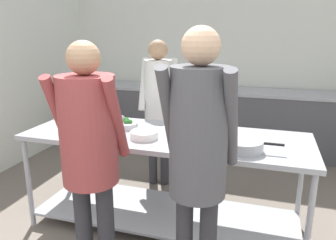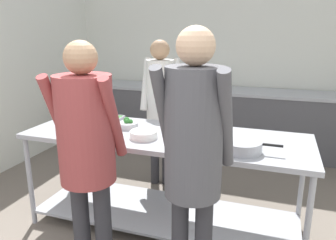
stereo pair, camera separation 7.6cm
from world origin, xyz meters
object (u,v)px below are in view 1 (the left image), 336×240
(sauce_pan, at_px, (243,145))
(guest_serving_left, at_px, (198,146))
(serving_tray_vegetables, at_px, (99,121))
(plate_stack, at_px, (144,135))
(guest_serving_right, at_px, (89,143))
(broccoli_bowl, at_px, (128,125))
(cook_behind_counter, at_px, (158,97))
(water_bottle, at_px, (215,82))
(serving_tray_roast, at_px, (196,127))

(sauce_pan, height_order, guest_serving_left, guest_serving_left)
(serving_tray_vegetables, relative_size, plate_stack, 1.65)
(guest_serving_left, relative_size, guest_serving_right, 1.05)
(broccoli_bowl, xyz_separation_m, cook_behind_counter, (0.05, 0.72, 0.12))
(guest_serving_left, height_order, water_bottle, guest_serving_left)
(plate_stack, bearing_deg, water_bottle, 84.70)
(serving_tray_vegetables, height_order, sauce_pan, sauce_pan)
(guest_serving_right, relative_size, water_bottle, 6.68)
(broccoli_bowl, distance_m, sauce_pan, 1.09)
(broccoli_bowl, bearing_deg, cook_behind_counter, 86.03)
(broccoli_bowl, bearing_deg, guest_serving_right, -82.41)
(serving_tray_roast, bearing_deg, guest_serving_right, -116.12)
(serving_tray_vegetables, bearing_deg, guest_serving_right, -64.23)
(guest_serving_right, relative_size, cook_behind_counter, 1.03)
(broccoli_bowl, bearing_deg, guest_serving_left, -46.65)
(plate_stack, xyz_separation_m, guest_serving_left, (0.59, -0.67, 0.20))
(serving_tray_vegetables, relative_size, cook_behind_counter, 0.24)
(guest_serving_left, xyz_separation_m, guest_serving_right, (-0.73, 0.04, -0.07))
(plate_stack, height_order, serving_tray_roast, plate_stack)
(plate_stack, height_order, water_bottle, water_bottle)
(cook_behind_counter, bearing_deg, serving_tray_roast, -46.44)
(plate_stack, height_order, guest_serving_left, guest_serving_left)
(plate_stack, distance_m, cook_behind_counter, 0.97)
(plate_stack, xyz_separation_m, cook_behind_counter, (-0.20, 0.94, 0.12))
(broccoli_bowl, relative_size, guest_serving_right, 0.11)
(sauce_pan, bearing_deg, water_bottle, 104.26)
(guest_serving_right, distance_m, cook_behind_counter, 1.57)
(broccoli_bowl, distance_m, guest_serving_right, 0.87)
(plate_stack, bearing_deg, broccoli_bowl, 138.34)
(serving_tray_roast, bearing_deg, cook_behind_counter, 133.56)
(serving_tray_vegetables, bearing_deg, cook_behind_counter, 61.26)
(broccoli_bowl, height_order, plate_stack, broccoli_bowl)
(serving_tray_vegetables, bearing_deg, plate_stack, -25.04)
(serving_tray_vegetables, height_order, cook_behind_counter, cook_behind_counter)
(serving_tray_vegetables, distance_m, water_bottle, 2.16)
(guest_serving_left, relative_size, water_bottle, 7.00)
(sauce_pan, xyz_separation_m, guest_serving_right, (-0.94, -0.57, 0.11))
(serving_tray_roast, bearing_deg, broccoli_bowl, -166.87)
(plate_stack, bearing_deg, sauce_pan, -4.22)
(serving_tray_vegetables, distance_m, sauce_pan, 1.41)
(cook_behind_counter, bearing_deg, sauce_pan, -44.86)
(plate_stack, relative_size, guest_serving_left, 0.13)
(plate_stack, xyz_separation_m, sauce_pan, (0.80, -0.06, 0.02))
(plate_stack, relative_size, serving_tray_roast, 0.59)
(sauce_pan, bearing_deg, serving_tray_roast, 137.19)
(serving_tray_vegetables, distance_m, plate_stack, 0.62)
(broccoli_bowl, distance_m, cook_behind_counter, 0.73)
(serving_tray_vegetables, xyz_separation_m, guest_serving_left, (1.16, -0.94, 0.20))
(serving_tray_roast, distance_m, guest_serving_left, 1.08)
(cook_behind_counter, distance_m, water_bottle, 1.40)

